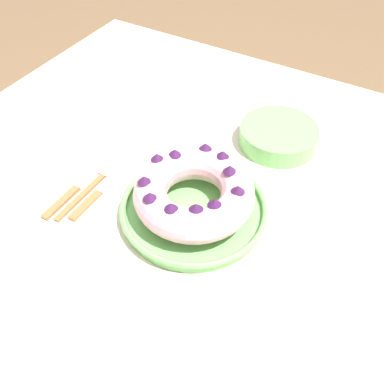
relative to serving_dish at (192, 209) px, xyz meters
The scene contains 9 objects.
ground_plane 0.76m from the serving_dish, 62.07° to the left, with size 8.00×8.00×0.00m, color brown.
dining_table 0.10m from the serving_dish, 62.07° to the left, with size 1.31×1.21×0.74m.
serving_dish is the anchor object (origin of this frame).
bundt_cake 0.05m from the serving_dish, 148.65° to the left, with size 0.23×0.23×0.08m.
fork 0.22m from the serving_dish, behind, with size 0.02×0.20×0.01m.
serving_knife 0.25m from the serving_dish, 165.38° to the right, with size 0.02×0.22×0.01m.
cake_knife 0.20m from the serving_dish, 165.52° to the right, with size 0.02×0.19×0.01m.
side_bowl 0.29m from the serving_dish, 77.89° to the left, with size 0.18×0.18×0.04m, color #6BB760.
napkin 0.29m from the serving_dish, ahead, with size 0.18×0.12×0.00m, color white.
Camera 1 is at (0.29, -0.51, 1.40)m, focal length 42.00 mm.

